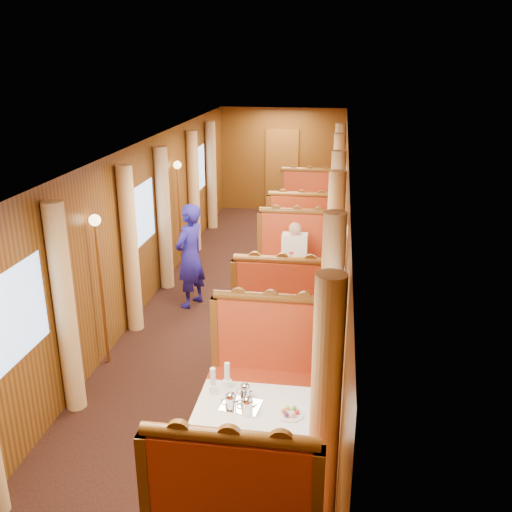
% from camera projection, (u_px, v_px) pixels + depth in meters
% --- Properties ---
extents(floor, '(3.00, 12.00, 0.01)m').
position_uv_depth(floor, '(240.00, 311.00, 8.71)').
color(floor, black).
rests_on(floor, ground).
extents(ceiling, '(3.00, 12.00, 0.01)m').
position_uv_depth(ceiling, '(239.00, 146.00, 7.87)').
color(ceiling, silver).
rests_on(ceiling, wall_left).
extents(wall_far, '(3.00, 0.01, 2.50)m').
position_uv_depth(wall_far, '(282.00, 160.00, 13.88)').
color(wall_far, brown).
rests_on(wall_far, floor).
extents(wall_left, '(0.01, 12.00, 2.50)m').
position_uv_depth(wall_left, '(140.00, 228.00, 8.49)').
color(wall_left, brown).
rests_on(wall_left, floor).
extents(wall_right, '(0.01, 12.00, 2.50)m').
position_uv_depth(wall_right, '(343.00, 237.00, 8.08)').
color(wall_right, brown).
rests_on(wall_right, floor).
extents(doorway_far, '(0.80, 0.04, 2.00)m').
position_uv_depth(doorway_far, '(282.00, 171.00, 13.93)').
color(doorway_far, brown).
rests_on(doorway_far, floor).
extents(table_near, '(1.05, 0.72, 0.75)m').
position_uv_depth(table_near, '(255.00, 440.00, 5.22)').
color(table_near, white).
rests_on(table_near, floor).
extents(banquette_near_aft, '(1.30, 0.55, 1.34)m').
position_uv_depth(banquette_near_aft, '(269.00, 377.00, 6.15)').
color(banquette_near_aft, '#A71C12').
rests_on(banquette_near_aft, floor).
extents(table_mid, '(1.05, 0.72, 0.75)m').
position_uv_depth(table_mid, '(290.00, 291.00, 8.48)').
color(table_mid, white).
rests_on(table_mid, floor).
extents(banquette_mid_fwd, '(1.30, 0.55, 1.34)m').
position_uv_depth(banquette_mid_fwd, '(283.00, 318.00, 7.52)').
color(banquette_mid_fwd, '#A71C12').
rests_on(banquette_mid_fwd, floor).
extents(banquette_mid_aft, '(1.30, 0.55, 1.34)m').
position_uv_depth(banquette_mid_aft, '(295.00, 264.00, 9.41)').
color(banquette_mid_aft, '#A71C12').
rests_on(banquette_mid_aft, floor).
extents(table_far, '(1.05, 0.72, 0.75)m').
position_uv_depth(table_far, '(305.00, 225.00, 11.74)').
color(table_far, white).
rests_on(table_far, floor).
extents(banquette_far_fwd, '(1.30, 0.55, 1.34)m').
position_uv_depth(banquette_far_fwd, '(302.00, 237.00, 10.78)').
color(banquette_far_fwd, '#A71C12').
rests_on(banquette_far_fwd, floor).
extents(banquette_far_aft, '(1.30, 0.55, 1.34)m').
position_uv_depth(banquette_far_aft, '(308.00, 210.00, 12.67)').
color(banquette_far_aft, '#A71C12').
rests_on(banquette_far_aft, floor).
extents(tea_tray, '(0.37, 0.30, 0.01)m').
position_uv_depth(tea_tray, '(241.00, 406.00, 5.07)').
color(tea_tray, silver).
rests_on(tea_tray, table_near).
extents(teapot_left, '(0.18, 0.15, 0.13)m').
position_uv_depth(teapot_left, '(231.00, 403.00, 5.01)').
color(teapot_left, silver).
rests_on(teapot_left, tea_tray).
extents(teapot_right, '(0.19, 0.15, 0.14)m').
position_uv_depth(teapot_right, '(247.00, 408.00, 4.94)').
color(teapot_right, silver).
rests_on(teapot_right, tea_tray).
extents(teapot_back, '(0.16, 0.13, 0.12)m').
position_uv_depth(teapot_back, '(245.00, 393.00, 5.18)').
color(teapot_back, silver).
rests_on(teapot_back, tea_tray).
extents(fruit_plate, '(0.23, 0.23, 0.05)m').
position_uv_depth(fruit_plate, '(290.00, 413.00, 4.95)').
color(fruit_plate, white).
rests_on(fruit_plate, table_near).
extents(cup_inboard, '(0.08, 0.08, 0.26)m').
position_uv_depth(cup_inboard, '(213.00, 384.00, 5.23)').
color(cup_inboard, white).
rests_on(cup_inboard, table_near).
extents(cup_outboard, '(0.08, 0.08, 0.26)m').
position_uv_depth(cup_outboard, '(227.00, 378.00, 5.32)').
color(cup_outboard, white).
rests_on(cup_outboard, table_near).
extents(rose_vase_mid, '(0.06, 0.06, 0.36)m').
position_uv_depth(rose_vase_mid, '(291.00, 256.00, 8.29)').
color(rose_vase_mid, silver).
rests_on(rose_vase_mid, table_mid).
extents(rose_vase_far, '(0.06, 0.06, 0.36)m').
position_uv_depth(rose_vase_far, '(306.00, 198.00, 11.59)').
color(rose_vase_far, silver).
rests_on(rose_vase_far, table_far).
extents(window_left_near, '(0.01, 1.20, 0.90)m').
position_uv_depth(window_left_near, '(11.00, 318.00, 5.16)').
color(window_left_near, '#8AADDA').
rests_on(window_left_near, wall_left).
extents(curtain_left_near_b, '(0.22, 0.22, 2.35)m').
position_uv_depth(curtain_left_near_b, '(65.00, 310.00, 5.97)').
color(curtain_left_near_b, tan).
rests_on(curtain_left_near_b, floor).
extents(window_right_near, '(0.01, 1.20, 0.90)m').
position_uv_depth(window_right_near, '(342.00, 341.00, 4.76)').
color(window_right_near, '#8AADDA').
rests_on(window_right_near, wall_right).
extents(curtain_right_near_a, '(0.22, 0.22, 2.35)m').
position_uv_depth(curtain_right_near_a, '(325.00, 425.00, 4.14)').
color(curtain_right_near_a, tan).
rests_on(curtain_right_near_a, floor).
extents(curtain_right_near_b, '(0.22, 0.22, 2.35)m').
position_uv_depth(curtain_right_near_b, '(330.00, 328.00, 5.59)').
color(curtain_right_near_b, tan).
rests_on(curtain_right_near_b, floor).
extents(window_left_mid, '(0.01, 1.20, 0.90)m').
position_uv_depth(window_left_mid, '(141.00, 215.00, 8.42)').
color(window_left_mid, '#8AADDA').
rests_on(window_left_mid, wall_left).
extents(curtain_left_mid_a, '(0.22, 0.22, 2.35)m').
position_uv_depth(curtain_left_mid_a, '(130.00, 250.00, 7.78)').
color(curtain_left_mid_a, tan).
rests_on(curtain_left_mid_a, floor).
extents(curtain_left_mid_b, '(0.22, 0.22, 2.35)m').
position_uv_depth(curtain_left_mid_b, '(164.00, 219.00, 9.23)').
color(curtain_left_mid_b, tan).
rests_on(curtain_left_mid_b, floor).
extents(window_right_mid, '(0.01, 1.20, 0.90)m').
position_uv_depth(window_right_mid, '(343.00, 224.00, 8.02)').
color(window_right_mid, '#8AADDA').
rests_on(window_right_mid, wall_right).
extents(curtain_right_mid_a, '(0.22, 0.22, 2.35)m').
position_uv_depth(curtain_right_mid_a, '(334.00, 261.00, 7.40)').
color(curtain_right_mid_a, tan).
rests_on(curtain_right_mid_a, floor).
extents(curtain_right_mid_b, '(0.22, 0.22, 2.35)m').
position_uv_depth(curtain_right_mid_b, '(336.00, 226.00, 8.85)').
color(curtain_right_mid_b, tan).
rests_on(curtain_right_mid_b, floor).
extents(window_left_far, '(0.01, 1.20, 0.90)m').
position_uv_depth(window_left_far, '(198.00, 170.00, 11.69)').
color(window_left_far, '#8AADDA').
rests_on(window_left_far, wall_left).
extents(curtain_left_far_a, '(0.22, 0.22, 2.35)m').
position_uv_depth(curtain_left_far_a, '(194.00, 192.00, 11.04)').
color(curtain_left_far_a, tan).
rests_on(curtain_left_far_a, floor).
extents(curtain_left_far_b, '(0.22, 0.22, 2.35)m').
position_uv_depth(curtain_left_far_b, '(211.00, 176.00, 12.49)').
color(curtain_left_far_b, tan).
rests_on(curtain_left_far_b, floor).
extents(window_right_far, '(0.01, 1.20, 0.90)m').
position_uv_depth(window_right_far, '(344.00, 174.00, 11.28)').
color(window_right_far, '#8AADDA').
rests_on(window_right_far, wall_right).
extents(curtain_right_far_a, '(0.22, 0.22, 2.35)m').
position_uv_depth(curtain_right_far_a, '(337.00, 197.00, 10.66)').
color(curtain_right_far_a, tan).
rests_on(curtain_right_far_a, floor).
extents(curtain_right_far_b, '(0.22, 0.22, 2.35)m').
position_uv_depth(curtain_right_far_b, '(338.00, 180.00, 12.11)').
color(curtain_right_far_b, tan).
rests_on(curtain_right_far_b, floor).
extents(sconce_left_fore, '(0.14, 0.14, 1.95)m').
position_uv_depth(sconce_left_fore, '(99.00, 260.00, 6.81)').
color(sconce_left_fore, '#BF8C3F').
rests_on(sconce_left_fore, floor).
extents(sconce_right_fore, '(0.14, 0.14, 1.95)m').
position_uv_depth(sconce_right_fore, '(335.00, 273.00, 6.42)').
color(sconce_right_fore, '#BF8C3F').
rests_on(sconce_right_fore, floor).
extents(sconce_left_aft, '(0.14, 0.14, 1.95)m').
position_uv_depth(sconce_left_aft, '(179.00, 193.00, 10.07)').
color(sconce_left_aft, '#BF8C3F').
rests_on(sconce_left_aft, floor).
extents(sconce_right_aft, '(0.14, 0.14, 1.95)m').
position_uv_depth(sconce_right_aft, '(338.00, 198.00, 9.68)').
color(sconce_right_aft, '#BF8C3F').
rests_on(sconce_right_aft, floor).
extents(steward, '(0.58, 0.69, 1.62)m').
position_uv_depth(steward, '(190.00, 256.00, 8.65)').
color(steward, navy).
rests_on(steward, floor).
extents(passenger, '(0.40, 0.44, 0.76)m').
position_uv_depth(passenger, '(294.00, 252.00, 9.04)').
color(passenger, beige).
rests_on(passenger, banquette_mid_aft).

